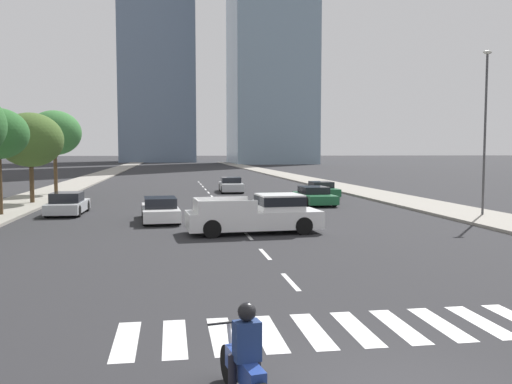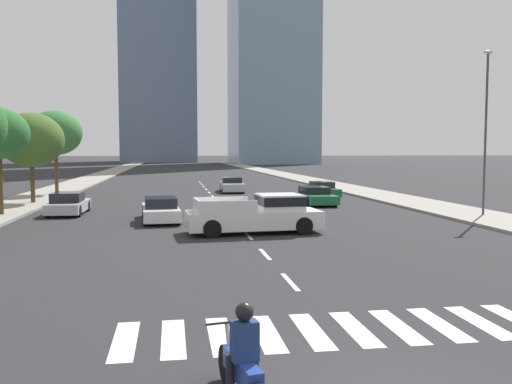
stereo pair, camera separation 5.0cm
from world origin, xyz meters
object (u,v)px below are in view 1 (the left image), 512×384
Objects in this scene: sedan_silver_1 at (231,185)px; pickup_truck at (260,214)px; sedan_silver_2 at (68,204)px; sedan_green_4 at (322,190)px; sedan_white_5 at (160,210)px; sedan_green_0 at (314,196)px; street_tree_fourth at (54,133)px; sedan_silver_3 at (274,207)px; street_lamp_east at (485,122)px; street_tree_third at (30,140)px; motorcycle_lead at (245,365)px.

pickup_truck is at bearing -1.52° from sedan_silver_1.
sedan_silver_2 is 0.97× the size of sedan_green_4.
sedan_green_0 is at bearing -57.96° from sedan_white_5.
street_tree_fourth reaches higher than sedan_green_0.
street_tree_fourth is at bearing 116.38° from pickup_truck.
sedan_green_4 is at bearing -12.53° from street_tree_fourth.
sedan_silver_2 is at bearing -78.35° from sedan_green_0.
street_lamp_east is (11.14, -1.47, 4.51)m from sedan_silver_3.
street_lamp_east is (7.08, -8.25, 4.55)m from sedan_green_0.
sedan_silver_2 is (-15.17, -3.42, 0.02)m from sedan_green_0.
sedan_silver_1 is at bearing -34.89° from sedan_silver_2.
sedan_silver_3 is 0.78× the size of street_tree_third.
sedan_silver_3 reaches higher than sedan_green_4.
motorcycle_lead is 0.44× the size of sedan_green_0.
street_lamp_east is (4.97, -13.88, 4.55)m from sedan_green_4.
sedan_white_5 is at bearing 176.28° from street_lamp_east.
street_tree_fourth reaches higher than pickup_truck.
sedan_silver_3 is at bearing 69.05° from pickup_truck.
motorcycle_lead is 39.56m from sedan_silver_1.
street_tree_fourth is at bearing -101.78° from sedan_green_4.
street_tree_third is at bearing -90.00° from street_tree_fourth.
street_lamp_east reaches higher than sedan_silver_1.
sedan_white_5 is 13.50m from street_tree_third.
sedan_silver_1 is 1.13× the size of sedan_silver_2.
pickup_truck is 13.89m from street_lamp_east.
sedan_white_5 is (-1.53, 20.48, -0.02)m from motorcycle_lead.
sedan_green_0 is 0.96× the size of sedan_white_5.
sedan_silver_2 is at bearing 134.58° from pickup_truck.
street_tree_fourth is (-20.62, 4.58, 4.43)m from sedan_green_4.
street_lamp_east is at bearing 86.07° from sedan_silver_3.
street_tree_fourth reaches higher than sedan_green_4.
street_tree_third is (-18.51, 2.66, 3.72)m from sedan_green_0.
sedan_silver_3 is at bearing -33.17° from street_tree_third.
motorcycle_lead is 0.45× the size of sedan_silver_3.
pickup_truck is (2.83, 15.74, 0.23)m from motorcycle_lead.
sedan_silver_1 reaches higher than sedan_white_5.
street_lamp_east reaches higher than sedan_silver_2.
pickup_truck is at bearing -59.75° from street_tree_fourth.
sedan_silver_1 is at bearing -132.87° from sedan_green_4.
motorcycle_lead is 0.43× the size of sedan_white_5.
pickup_truck is 0.68× the size of street_lamp_east.
sedan_silver_2 is 19.51m from sedan_green_4.
sedan_green_0 is at bearing 21.82° from sedan_silver_1.
sedan_silver_1 is 14.97m from street_tree_fourth.
sedan_silver_2 is 0.87× the size of sedan_white_5.
sedan_green_4 is at bearing 109.69° from street_lamp_east.
sedan_silver_2 reaches higher than sedan_green_0.
pickup_truck is 1.35× the size of sedan_green_4.
sedan_green_0 is 6.01m from sedan_green_4.
street_tree_fourth is (-18.51, 10.21, 4.42)m from sedan_green_0.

